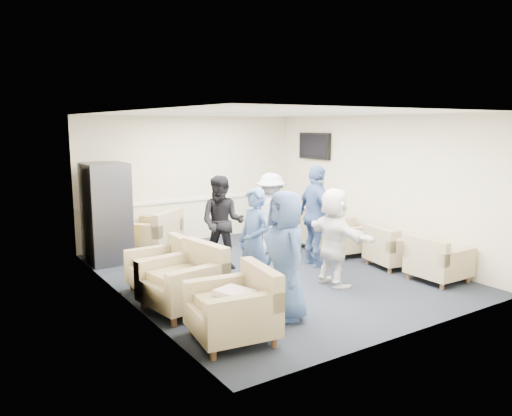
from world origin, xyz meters
TOP-DOWN VIEW (x-y plane):
  - floor at (0.00, 0.00)m, footprint 6.00×6.00m
  - ceiling at (0.00, 0.00)m, footprint 6.00×6.00m
  - back_wall at (0.00, 3.00)m, footprint 5.00×0.02m
  - front_wall at (0.00, -3.00)m, footprint 5.00×0.02m
  - left_wall at (-2.50, 0.00)m, footprint 0.02×6.00m
  - right_wall at (2.50, 0.00)m, footprint 0.02×6.00m
  - chair_rail at (0.00, 2.98)m, footprint 4.98×0.04m
  - tv at (2.44, 1.80)m, footprint 0.10×1.00m
  - armchair_left_near at (-1.86, -2.00)m, footprint 1.04×1.04m
  - armchair_left_mid at (-1.93, -0.77)m, footprint 1.08×1.08m
  - armchair_left_far at (-1.88, 0.09)m, footprint 0.86×0.86m
  - armchair_right_near at (1.99, -1.86)m, footprint 0.81×0.81m
  - armchair_right_midnear at (2.02, -0.87)m, footprint 0.91×0.91m
  - armchair_right_midfar at (1.90, 0.23)m, footprint 0.94×0.94m
  - armchair_right_far at (1.89, 0.85)m, footprint 0.97×0.97m
  - armchair_corner at (-1.21, 2.22)m, footprint 1.31×1.31m
  - vending_machine at (-2.09, 2.25)m, footprint 0.75×0.87m
  - backpack at (-1.71, -0.32)m, footprint 0.32×0.28m
  - pillow at (-1.87, -1.99)m, footprint 0.45×0.51m
  - person_front_left at (-0.99, -1.77)m, footprint 0.67×0.91m
  - person_mid_left at (-0.82, -0.77)m, footprint 0.48×0.64m
  - person_back_left at (-0.54, 0.70)m, footprint 1.01×0.99m
  - person_back_right at (0.76, 1.05)m, footprint 0.70×1.09m
  - person_mid_right at (0.96, -0.05)m, footprint 0.61×1.12m
  - person_front_right at (0.48, -1.07)m, footprint 0.52×1.46m

SIDE VIEW (x-z plane):
  - floor at x=0.00m, z-range 0.00..0.00m
  - backpack at x=-1.71m, z-range 0.01..0.46m
  - armchair_right_midnear at x=2.02m, z-range 0.00..0.63m
  - armchair_right_near at x=1.99m, z-range 0.00..0.64m
  - armchair_right_midfar at x=1.90m, z-range 0.00..0.66m
  - armchair_left_far at x=-1.88m, z-range 0.00..0.69m
  - armchair_right_far at x=1.89m, z-range 0.00..0.73m
  - armchair_left_near at x=-1.86m, z-range 0.00..0.73m
  - armchair_corner at x=-1.21m, z-range 0.00..0.75m
  - armchair_left_mid at x=-1.93m, z-range 0.00..0.76m
  - pillow at x=-1.87m, z-range 0.49..0.61m
  - person_front_right at x=0.48m, z-range 0.00..1.56m
  - person_back_right at x=0.76m, z-range 0.00..1.59m
  - person_mid_left at x=-0.82m, z-range 0.00..1.61m
  - person_back_left at x=-0.54m, z-range 0.00..1.65m
  - person_front_left at x=-0.99m, z-range 0.00..1.70m
  - chair_rail at x=0.00m, z-range 0.87..0.93m
  - person_mid_right at x=0.96m, z-range 0.00..1.82m
  - vending_machine at x=-2.09m, z-range 0.00..1.84m
  - back_wall at x=0.00m, z-range 0.00..2.70m
  - front_wall at x=0.00m, z-range 0.00..2.70m
  - left_wall at x=-2.50m, z-range 0.00..2.70m
  - right_wall at x=2.50m, z-range 0.00..2.70m
  - tv at x=2.44m, z-range 1.76..2.34m
  - ceiling at x=0.00m, z-range 2.70..2.70m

